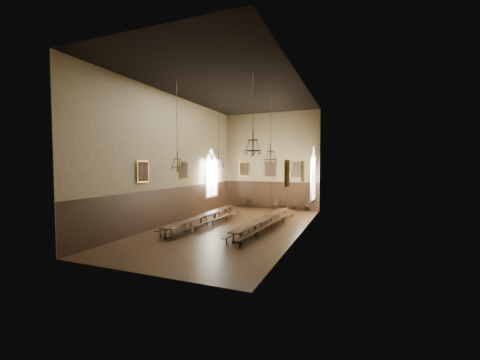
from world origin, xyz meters
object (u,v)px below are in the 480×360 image
Objects in this scene: bench_right_outer at (272,225)px; chair_2 at (254,205)px; bench_left_outer at (201,220)px; chair_6 at (295,207)px; table_left at (204,220)px; chair_1 at (244,205)px; bench_left_inner at (213,222)px; table_right at (264,223)px; chair_7 at (307,208)px; chandelier_back_left at (219,161)px; chandelier_front_right at (253,145)px; chandelier_front_left at (177,160)px; chandelier_back_right at (271,155)px; bench_right_inner at (255,224)px; chair_5 at (284,207)px; chair_4 at (275,206)px.

bench_right_outer is 10.09× the size of chair_2.
chair_6 is at bearing 59.02° from bench_left_outer.
chair_1 reaches higher than table_left.
bench_left_inner is 8.76m from chair_1.
table_left is 4.18m from table_right.
chandelier_back_left reaches higher than chair_7.
bench_left_inner is at bearing -65.63° from chair_1.
chandelier_front_right reaches higher than table_left.
bench_left_outer is 5.15m from chandelier_front_left.
chair_7 is (4.92, 8.71, 0.03)m from bench_left_inner.
chair_1 is at bearing 113.37° from chandelier_front_right.
chandelier_back_right reaches higher than chair_2.
chandelier_back_right is (3.33, 2.41, 4.52)m from bench_left_inner.
bench_right_inner is 9.24m from chair_1.
chair_5 is at bearing 90.21° from bench_right_inner.
chair_6 is at bearing 87.36° from table_right.
chair_7 is (2.89, 0.04, 0.00)m from chair_4.
chandelier_back_left reaches higher than bench_right_inner.
chair_6 is at bearing 53.22° from chandelier_back_left.
chair_5 reaches higher than chair_6.
chair_6 is (5.01, 0.02, -0.01)m from chair_1.
chair_6 reaches higher than table_left.
chandelier_front_left is at bearing -129.38° from chandelier_back_right.
chair_4 reaches higher than chair_6.
chandelier_front_right reaches higher than chair_1.
chair_1 is at bearing -178.16° from chair_5.
table_left is 0.98× the size of bench_right_inner.
chair_2 reaches higher than table_left.
table_right is 8.36m from chair_6.
chair_5 is at bearing 178.54° from chair_7.
chandelier_back_left is at bearing -136.43° from chair_6.
chair_5 reaches higher than chair_4.
chair_5 reaches higher than table_left.
chair_2 is 12.22m from chandelier_front_left.
chair_7 is (6.04, 8.36, 0.02)m from bench_left_outer.
bench_right_outer is at bearing -24.00° from chandelier_back_left.
chandelier_back_right is at bearing 77.45° from bench_right_inner.
chair_7 is 0.21× the size of chandelier_back_right.
chair_1 reaches higher than bench_right_inner.
chair_6 is at bearing 7.21° from chair_2.
chair_7 is (2.05, 8.36, 0.02)m from bench_right_inner.
bench_right_inner is 4.97m from chandelier_back_right.
chandelier_front_right is at bearing -63.82° from chair_2.
chair_2 is at bearing 112.82° from table_right.
bench_right_inner is 10.07× the size of chair_6.
chair_2 is 2.05m from chair_4.
bench_left_outer is 1.81× the size of chandelier_front_left.
chair_5 reaches higher than bench_left_inner.
chair_4 is at bearing 16.80° from chair_1.
chair_5 is at bearing 16.15° from chair_1.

